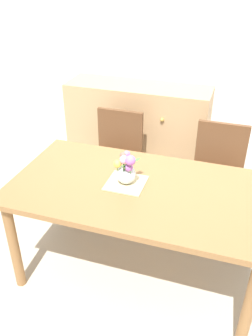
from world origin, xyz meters
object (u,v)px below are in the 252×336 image
(chair_left, at_px, (116,154))
(dresser, at_px, (137,133))
(chair_right, at_px, (217,170))
(flower_vase, at_px, (126,170))
(dining_table, at_px, (139,198))

(chair_left, bearing_deg, dresser, -94.68)
(chair_left, xyz_separation_m, dresser, (0.04, 0.52, -0.02))
(chair_right, distance_m, flower_vase, 1.03)
(chair_right, relative_size, dresser, 0.64)
(chair_left, bearing_deg, flower_vase, 113.99)
(chair_left, relative_size, flower_vase, 3.79)
(dresser, bearing_deg, dining_table, -72.98)
(chair_left, height_order, flower_vase, flower_vase)
(dining_table, distance_m, flower_vase, 0.22)
(flower_vase, bearing_deg, dining_table, -1.81)
(dresser, bearing_deg, chair_left, -94.68)
(chair_right, height_order, flower_vase, flower_vase)
(chair_left, xyz_separation_m, chair_right, (0.90, 0.00, 0.00))
(chair_left, distance_m, chair_right, 0.90)
(dining_table, relative_size, dresser, 1.22)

